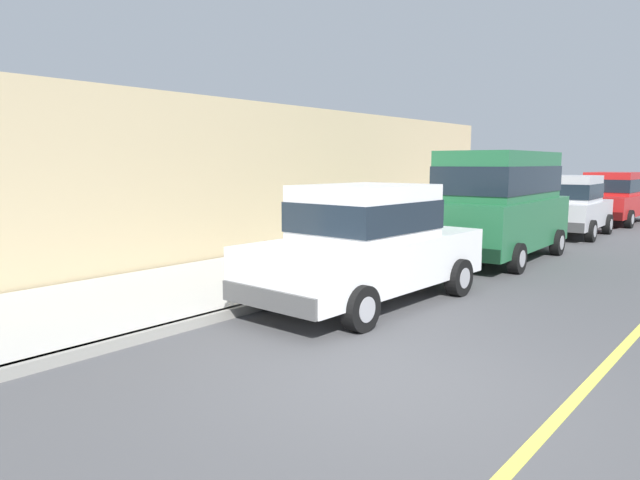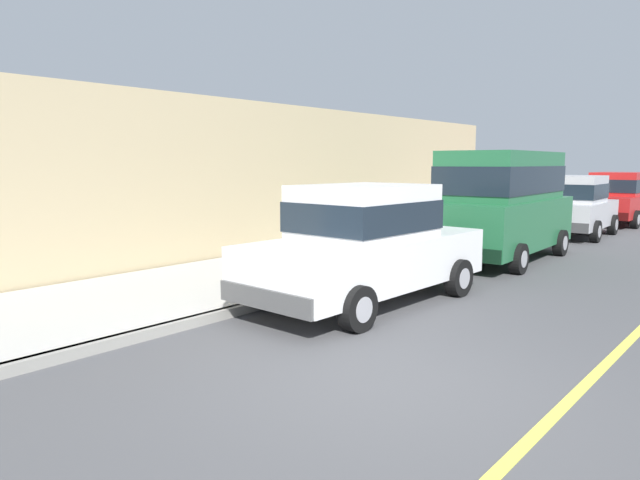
# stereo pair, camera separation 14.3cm
# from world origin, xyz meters

# --- Properties ---
(ground_plane) EXTENTS (80.00, 80.00, 0.00)m
(ground_plane) POSITION_xyz_m (0.00, 0.00, 0.00)
(ground_plane) COLOR #4C4C4F
(curb) EXTENTS (0.16, 64.00, 0.14)m
(curb) POSITION_xyz_m (-3.20, 0.00, 0.07)
(curb) COLOR gray
(curb) RESTS_ON ground
(sidewalk) EXTENTS (3.60, 64.00, 0.14)m
(sidewalk) POSITION_xyz_m (-5.00, 0.00, 0.07)
(sidewalk) COLOR #B7B5AD
(sidewalk) RESTS_ON ground
(lane_centre_line) EXTENTS (0.12, 57.60, 0.01)m
(lane_centre_line) POSITION_xyz_m (1.60, 0.00, 0.00)
(lane_centre_line) COLOR #E0D64C
(lane_centre_line) RESTS_ON ground
(car_white_sedan) EXTENTS (2.12, 4.65, 1.92)m
(car_white_sedan) POSITION_xyz_m (-2.17, 2.67, 0.98)
(car_white_sedan) COLOR white
(car_white_sedan) RESTS_ON ground
(car_green_van) EXTENTS (2.27, 4.97, 2.52)m
(car_green_van) POSITION_xyz_m (-2.21, 8.12, 1.39)
(car_green_van) COLOR #23663D
(car_green_van) RESTS_ON ground
(car_silver_hatchback) EXTENTS (2.06, 3.86, 1.88)m
(car_silver_hatchback) POSITION_xyz_m (-2.22, 13.72, 0.98)
(car_silver_hatchback) COLOR #BCBCC1
(car_silver_hatchback) RESTS_ON ground
(car_red_sedan) EXTENTS (2.10, 4.63, 1.92)m
(car_red_sedan) POSITION_xyz_m (-2.13, 18.71, 0.98)
(car_red_sedan) COLOR red
(car_red_sedan) RESTS_ON ground
(dog_brown) EXTENTS (0.65, 0.48, 0.49)m
(dog_brown) POSITION_xyz_m (-5.72, 3.95, 0.43)
(dog_brown) COLOR brown
(dog_brown) RESTS_ON sidewalk
(building_facade) EXTENTS (0.50, 20.00, 3.71)m
(building_facade) POSITION_xyz_m (-7.10, 6.46, 1.85)
(building_facade) COLOR tan
(building_facade) RESTS_ON ground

